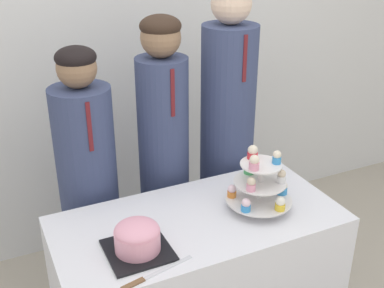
{
  "coord_description": "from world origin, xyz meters",
  "views": [
    {
      "loc": [
        -0.74,
        -1.21,
        1.89
      ],
      "look_at": [
        -0.02,
        0.32,
        1.1
      ],
      "focal_mm": 45.0,
      "sensor_mm": 36.0,
      "label": 1
    }
  ],
  "objects_px": {
    "round_cake": "(137,238)",
    "student_0": "(90,201)",
    "student_2": "(226,149)",
    "cupcake_stand": "(260,183)",
    "cake_knife": "(146,278)",
    "student_1": "(164,171)"
  },
  "relations": [
    {
      "from": "student_2",
      "to": "student_0",
      "type": "bearing_deg",
      "value": -180.0
    },
    {
      "from": "round_cake",
      "to": "student_1",
      "type": "bearing_deg",
      "value": 59.37
    },
    {
      "from": "cupcake_stand",
      "to": "student_1",
      "type": "bearing_deg",
      "value": 113.71
    },
    {
      "from": "round_cake",
      "to": "student_2",
      "type": "xyz_separation_m",
      "value": [
        0.7,
        0.58,
        -0.03
      ]
    },
    {
      "from": "student_0",
      "to": "student_2",
      "type": "bearing_deg",
      "value": 0.0
    },
    {
      "from": "round_cake",
      "to": "student_0",
      "type": "distance_m",
      "value": 0.6
    },
    {
      "from": "round_cake",
      "to": "student_0",
      "type": "relative_size",
      "value": 0.16
    },
    {
      "from": "round_cake",
      "to": "cupcake_stand",
      "type": "relative_size",
      "value": 0.83
    },
    {
      "from": "cupcake_stand",
      "to": "student_0",
      "type": "height_order",
      "value": "student_0"
    },
    {
      "from": "student_0",
      "to": "student_2",
      "type": "relative_size",
      "value": 0.86
    },
    {
      "from": "round_cake",
      "to": "cake_knife",
      "type": "relative_size",
      "value": 0.81
    },
    {
      "from": "round_cake",
      "to": "student_2",
      "type": "height_order",
      "value": "student_2"
    },
    {
      "from": "student_2",
      "to": "cake_knife",
      "type": "bearing_deg",
      "value": -134.53
    },
    {
      "from": "cake_knife",
      "to": "cupcake_stand",
      "type": "height_order",
      "value": "cupcake_stand"
    },
    {
      "from": "cupcake_stand",
      "to": "student_1",
      "type": "distance_m",
      "value": 0.58
    },
    {
      "from": "student_1",
      "to": "student_2",
      "type": "bearing_deg",
      "value": 0.0
    },
    {
      "from": "cake_knife",
      "to": "cupcake_stand",
      "type": "bearing_deg",
      "value": 8.25
    },
    {
      "from": "round_cake",
      "to": "cupcake_stand",
      "type": "xyz_separation_m",
      "value": [
        0.57,
        0.07,
        0.06
      ]
    },
    {
      "from": "cake_knife",
      "to": "student_0",
      "type": "height_order",
      "value": "student_0"
    },
    {
      "from": "round_cake",
      "to": "student_1",
      "type": "xyz_separation_m",
      "value": [
        0.35,
        0.58,
        -0.09
      ]
    },
    {
      "from": "cake_knife",
      "to": "student_1",
      "type": "height_order",
      "value": "student_1"
    },
    {
      "from": "student_1",
      "to": "cupcake_stand",
      "type": "bearing_deg",
      "value": -66.29
    }
  ]
}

